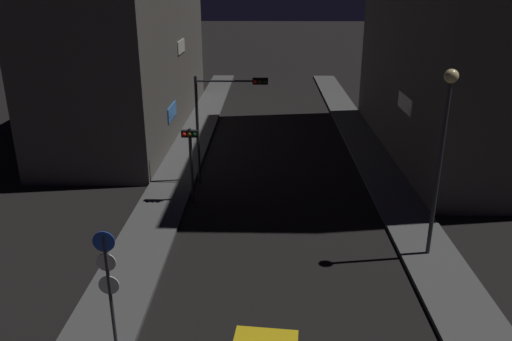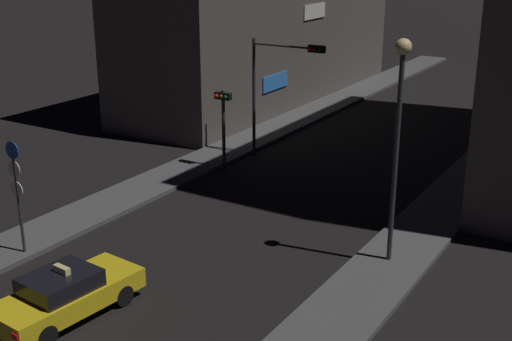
{
  "view_description": "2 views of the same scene",
  "coord_description": "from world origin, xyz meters",
  "px_view_note": "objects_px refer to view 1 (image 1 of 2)",
  "views": [
    {
      "loc": [
        -0.71,
        -2.84,
        10.28
      ],
      "look_at": [
        -1.15,
        16.19,
        3.18
      ],
      "focal_mm": 35.23,
      "sensor_mm": 36.0,
      "label": 1
    },
    {
      "loc": [
        12.74,
        -4.83,
        10.3
      ],
      "look_at": [
        1.12,
        14.05,
        2.74
      ],
      "focal_mm": 47.76,
      "sensor_mm": 36.0,
      "label": 2
    }
  ],
  "objects_px": {
    "traffic_light_left_kerb": "(191,150)",
    "sign_pole_left": "(109,282)",
    "street_lamp_near_block": "(444,133)",
    "traffic_light_overhead": "(222,108)"
  },
  "relations": [
    {
      "from": "sign_pole_left",
      "to": "street_lamp_near_block",
      "type": "height_order",
      "value": "street_lamp_near_block"
    },
    {
      "from": "traffic_light_overhead",
      "to": "sign_pole_left",
      "type": "height_order",
      "value": "traffic_light_overhead"
    },
    {
      "from": "traffic_light_overhead",
      "to": "traffic_light_left_kerb",
      "type": "xyz_separation_m",
      "value": [
        -1.34,
        -2.67,
        -1.44
      ]
    },
    {
      "from": "sign_pole_left",
      "to": "street_lamp_near_block",
      "type": "distance_m",
      "value": 12.64
    },
    {
      "from": "traffic_light_left_kerb",
      "to": "sign_pole_left",
      "type": "bearing_deg",
      "value": -93.35
    },
    {
      "from": "traffic_light_left_kerb",
      "to": "street_lamp_near_block",
      "type": "distance_m",
      "value": 11.67
    },
    {
      "from": "traffic_light_overhead",
      "to": "street_lamp_near_block",
      "type": "xyz_separation_m",
      "value": [
        8.82,
        -7.85,
        1.01
      ]
    },
    {
      "from": "traffic_light_left_kerb",
      "to": "sign_pole_left",
      "type": "distance_m",
      "value": 11.19
    },
    {
      "from": "traffic_light_left_kerb",
      "to": "street_lamp_near_block",
      "type": "bearing_deg",
      "value": -27.0
    },
    {
      "from": "traffic_light_left_kerb",
      "to": "sign_pole_left",
      "type": "xyz_separation_m",
      "value": [
        -0.65,
        -11.17,
        -0.17
      ]
    }
  ]
}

